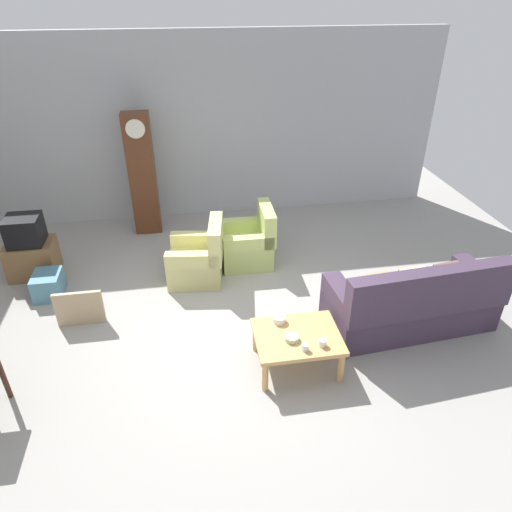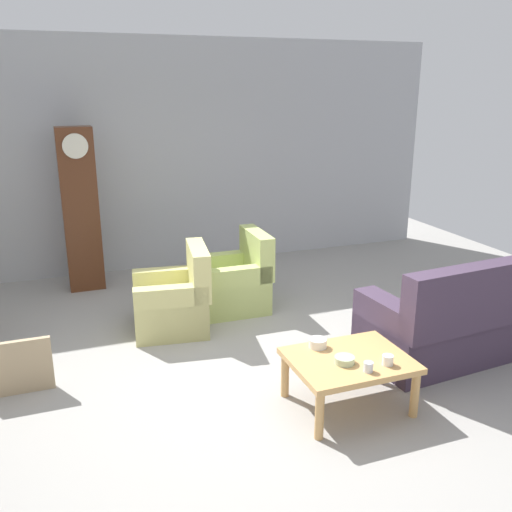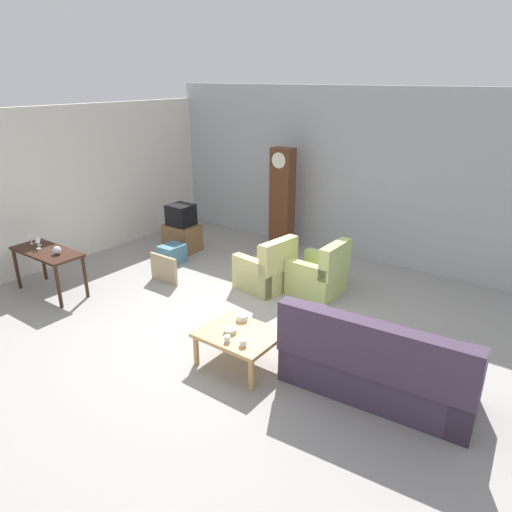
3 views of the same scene
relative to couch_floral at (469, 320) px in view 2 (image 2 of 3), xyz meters
name	(u,v)px [view 2 (image 2 of 3)]	position (x,y,z in m)	size (l,w,h in m)	color
ground_plane	(247,376)	(-2.21, 0.32, -0.36)	(10.40, 10.40, 0.00)	#999691
garage_door_wall	(161,156)	(-2.21, 3.92, 1.24)	(8.40, 0.16, 3.20)	#ADAFB5
couch_floral	(469,320)	(0.00, 0.00, 0.00)	(2.16, 1.04, 1.04)	#423347
armchair_olive_near	(175,303)	(-2.59, 1.58, -0.05)	(0.89, 0.86, 0.92)	#CCC67A
armchair_olive_far	(235,283)	(-1.78, 1.93, -0.05)	(0.80, 0.77, 0.92)	#B9CA70
coffee_table_wood	(349,365)	(-1.59, -0.43, 0.02)	(0.96, 0.76, 0.44)	tan
grandfather_clock	(81,210)	(-3.39, 3.26, 0.69)	(0.44, 0.30, 2.08)	#562D19
framed_picture_leaning	(16,368)	(-4.16, 0.74, -0.11)	(0.60, 0.05, 0.49)	tan
cup_white_porcelain	(388,360)	(-1.37, -0.64, 0.13)	(0.09, 0.09, 0.08)	white
cup_blue_rimmed	(368,367)	(-1.57, -0.69, 0.13)	(0.07, 0.07, 0.08)	silver
bowl_white_stacked	(318,343)	(-1.75, -0.17, 0.12)	(0.15, 0.15, 0.08)	white
bowl_shallow_green	(345,360)	(-1.68, -0.50, 0.11)	(0.16, 0.16, 0.06)	#B2C69E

